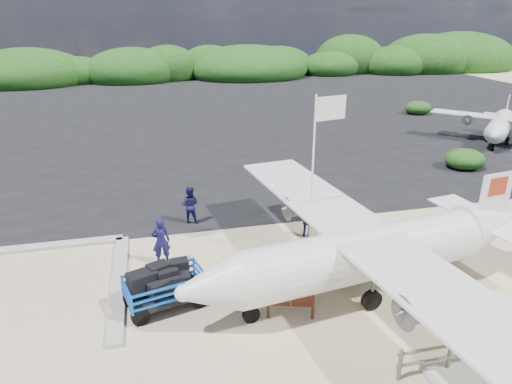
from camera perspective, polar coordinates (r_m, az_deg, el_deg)
ground at (r=16.54m, az=-0.88°, el=-12.22°), size 160.00×160.00×0.00m
asphalt_apron at (r=44.46m, az=-9.41°, el=9.54°), size 90.00×50.00×0.04m
vegetation_band at (r=69.07m, az=-11.12°, el=13.75°), size 124.00×8.00×4.40m
fence at (r=15.35m, az=27.54°, el=-18.21°), size 6.40×2.00×1.10m
baggage_cart at (r=16.08m, az=-11.07°, el=-13.80°), size 3.11×2.25×1.40m
flagpole at (r=18.58m, az=6.56°, el=-8.22°), size 1.40×0.83×6.53m
signboard at (r=15.33m, az=4.28°, el=-15.40°), size 1.58×0.61×1.33m
crew_a at (r=18.04m, az=-11.80°, el=-6.04°), size 0.73×0.51×1.93m
crew_b at (r=21.25m, az=-8.27°, el=-1.60°), size 1.03×0.91×1.78m
crew_c at (r=19.90m, az=6.49°, el=-3.56°), size 0.97×0.60×1.55m
aircraft_large at (r=41.77m, az=5.30°, el=8.95°), size 18.18×18.18×4.83m
aircraft_small at (r=49.21m, az=-18.07°, el=9.95°), size 11.49×11.49×2.93m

